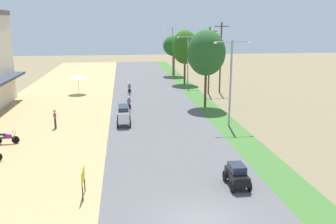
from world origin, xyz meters
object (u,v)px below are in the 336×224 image
Objects in this scene: car_van_white at (124,114)px; motorbike_ahead_second at (129,89)px; median_tree_third at (174,46)px; streetlamp_mid at (188,57)px; median_tree_second at (185,47)px; pedestrian_on_shoulder at (55,118)px; utility_pole_near at (209,60)px; streetlamp_far at (173,47)px; streetlamp_near at (231,77)px; car_hatchback_black at (237,174)px; motorbike_foreground_rider at (129,104)px; parked_motorbike_fourth at (7,137)px; vendor_umbrella at (78,76)px; median_tree_nearest at (206,53)px; utility_pole_far at (221,57)px; street_signboard at (83,177)px.

car_van_white is 13.44m from motorbike_ahead_second.
streetlamp_mid is at bearing -88.30° from median_tree_third.
median_tree_second is 1.10× the size of streetlamp_mid.
streetlamp_mid is 2.92× the size of car_van_white.
utility_pole_near is (16.55, 13.84, 3.36)m from pedestrian_on_shoulder.
streetlamp_far is (-0.00, 15.31, 0.51)m from streetlamp_mid.
streetlamp_near reaches higher than car_hatchback_black.
motorbike_foreground_rider reaches higher than pedestrian_on_shoulder.
streetlamp_far is 30.53m from motorbike_foreground_rider.
streetlamp_far is (-0.00, 35.31, 0.35)m from streetlamp_near.
streetlamp_far reaches higher than parked_motorbike_fourth.
motorbike_foreground_rider is at bearing -59.40° from vendor_umbrella.
streetlamp_near is at bearing -8.97° from car_van_white.
vendor_umbrella is 30.42m from car_hatchback_black.
motorbike_foreground_rider is at bearing 38.88° from pedestrian_on_shoulder.
utility_pole_near reaches higher than median_tree_nearest.
vendor_umbrella is at bearing -134.02° from median_tree_third.
parked_motorbike_fourth is 1.11× the size of pedestrian_on_shoulder.
utility_pole_far reaches higher than median_tree_third.
streetlamp_mid reaches higher than median_tree_third.
street_signboard is at bearing -108.03° from median_tree_second.
median_tree_nearest is at bearing -42.88° from motorbike_ahead_second.
streetlamp_far reaches higher than vendor_umbrella.
streetlamp_near is at bearing -87.16° from median_tree_nearest.
parked_motorbike_fourth is 18.18m from streetlamp_near.
median_tree_nearest is 1.15× the size of streetlamp_mid.
vendor_umbrella reaches higher than motorbike_foreground_rider.
streetlamp_near is 17.32m from motorbike_ahead_second.
car_hatchback_black is (-2.66, -19.12, -4.99)m from median_tree_nearest.
median_tree_nearest reaches higher than motorbike_ahead_second.
motorbike_foreground_rider is 1.00× the size of motorbike_ahead_second.
parked_motorbike_fourth is 17.15m from car_hatchback_black.
streetlamp_mid reaches higher than parked_motorbike_fourth.
vendor_umbrella is at bearing 89.16° from pedestrian_on_shoulder.
median_tree_second is 0.97× the size of streetlamp_far.
median_tree_second is 8.63m from median_tree_third.
car_hatchback_black is at bearing -47.28° from pedestrian_on_shoulder.
vendor_umbrella is 0.34× the size of streetlamp_near.
car_van_white is (8.58, 3.98, 0.47)m from parked_motorbike_fourth.
parked_motorbike_fourth is 0.20× the size of utility_pole_far.
utility_pole_far reaches higher than median_tree_nearest.
median_tree_second is 4.31× the size of motorbike_ahead_second.
streetlamp_far is (0.33, 4.07, -0.39)m from median_tree_third.
streetlamp_near reaches higher than car_van_white.
parked_motorbike_fourth is 11.23m from street_signboard.
utility_pole_near reaches higher than motorbike_foreground_rider.
utility_pole_near is at bearing 0.80° from motorbike_ahead_second.
streetlamp_mid is at bearing -90.54° from median_tree_second.
streetlamp_mid is at bearing -90.00° from streetlamp_far.
streetlamp_mid is at bearing 70.63° from street_signboard.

